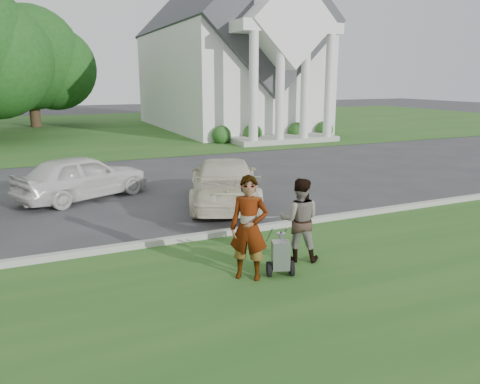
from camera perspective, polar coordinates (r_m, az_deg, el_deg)
ground at (r=10.76m, az=1.90°, el=-5.87°), size 120.00×120.00×0.00m
grass_strip at (r=8.37m, az=11.15°, el=-12.00°), size 80.00×7.00×0.01m
church_lawn at (r=36.55m, az=-17.18°, el=7.42°), size 80.00×30.00×0.01m
curb at (r=11.20m, az=0.66°, el=-4.65°), size 80.00×0.18×0.15m
church at (r=35.00m, az=-1.55°, el=17.49°), size 9.19×19.00×24.10m
tree_back at (r=39.11m, az=-24.27°, el=14.16°), size 9.61×7.60×8.89m
striping_cart at (r=8.77m, az=4.96°, el=-7.78°), size 0.69×1.06×0.92m
person_left at (r=8.45m, az=1.10°, el=-4.51°), size 0.84×0.79×1.92m
person_right at (r=9.41m, az=7.24°, el=-3.45°), size 1.03×0.96×1.69m
parking_meter_near at (r=10.34m, az=0.61°, el=-1.76°), size 0.10×0.09×1.34m
car_b at (r=15.04m, az=-18.68°, el=1.78°), size 4.33×3.14×1.37m
car_c at (r=13.55m, az=-1.89°, el=1.28°), size 3.50×5.13×1.38m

